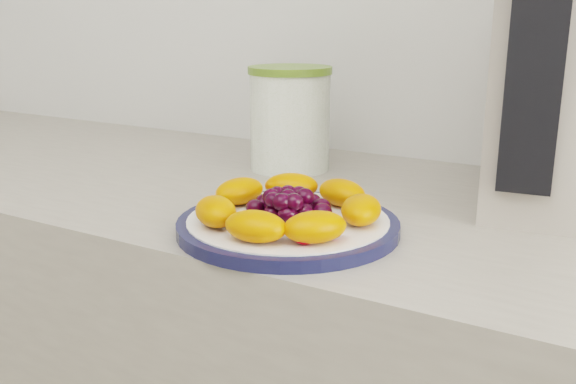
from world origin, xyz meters
The scene contains 6 objects.
plate_rim centered at (-0.06, 1.03, 0.91)m, with size 0.27×0.27×0.01m, color #14173A.
plate_face centered at (-0.06, 1.03, 0.91)m, with size 0.24×0.24×0.02m, color white.
canister centered at (-0.23, 1.31, 0.98)m, with size 0.13×0.13×0.16m, color #526E20.
canister_lid centered at (-0.23, 1.31, 1.07)m, with size 0.14×0.14×0.01m, color olive.
appliance_panel centered at (0.18, 1.17, 1.08)m, with size 0.06×0.02×0.27m, color black.
fruit_plate centered at (-0.06, 1.03, 0.93)m, with size 0.23×0.23×0.04m.
Camera 1 is at (0.31, 0.39, 1.15)m, focal length 40.00 mm.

